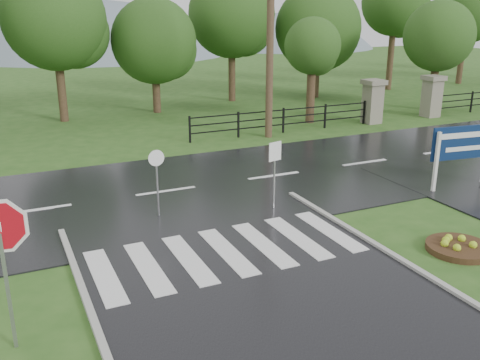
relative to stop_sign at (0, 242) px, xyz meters
name	(u,v)px	position (x,y,z in m)	size (l,w,h in m)	color
main_road	(166,192)	(4.95, 6.87, -2.06)	(90.00, 8.00, 0.04)	black
crosswalk	(227,251)	(4.95, 1.87, -2.00)	(6.50, 2.80, 0.02)	silver
pillar_west	(373,101)	(17.95, 12.87, -0.88)	(1.00, 1.00, 2.24)	gray
pillar_east	(432,95)	(21.95, 12.87, -0.88)	(1.00, 1.00, 2.24)	gray
fence_west	(283,118)	(12.70, 12.87, -1.33)	(9.58, 0.08, 1.20)	black
hills	(72,174)	(8.44, 61.87, -17.59)	(102.00, 48.00, 48.00)	slate
treeline	(108,115)	(5.95, 20.87, -2.06)	(83.20, 5.20, 10.00)	#214716
stop_sign	(0,242)	(0.00, 0.00, 0.00)	(1.32, 0.20, 2.99)	#939399
estate_billboard	(463,146)	(14.00, 3.21, -0.60)	(2.41, 0.37, 2.12)	silver
flower_bed	(459,247)	(10.24, -0.42, -1.94)	(1.60, 1.60, 0.32)	#332111
reg_sign_small	(275,162)	(7.44, 4.07, -0.58)	(0.45, 0.13, 2.07)	#939399
reg_sign_round	(157,174)	(4.12, 4.90, -0.77)	(0.47, 0.07, 2.01)	#939399
utility_pole_east	(270,26)	(11.64, 12.37, 2.93)	(1.68, 0.69, 9.80)	#473523
entrance_tree_left	(313,47)	(15.13, 14.37, 1.80)	(2.85, 2.85, 5.33)	#3D2B1C
entrance_tree_right	(439,36)	(23.46, 14.37, 2.12)	(3.95, 3.95, 6.19)	#3D2B1C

